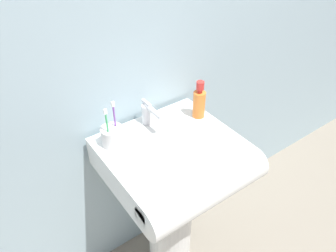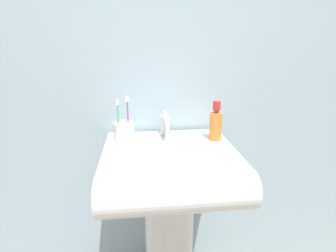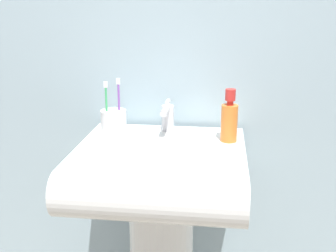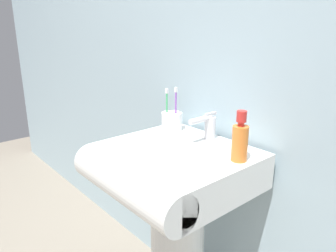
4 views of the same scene
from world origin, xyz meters
TOP-DOWN VIEW (x-y plane):
  - wall_back at (0.00, 0.26)m, footprint 5.00×0.05m
  - sink_basin at (0.00, -0.05)m, footprint 0.51×0.50m
  - faucet at (-0.00, 0.15)m, footprint 0.04×0.14m
  - toothbrush_cup at (-0.18, 0.13)m, footprint 0.09×0.09m
  - soap_bottle at (0.21, 0.08)m, footprint 0.05×0.05m

SIDE VIEW (x-z plane):
  - sink_basin at x=0.00m, z-range 0.71..0.84m
  - toothbrush_cup at x=-0.18m, z-range 0.78..0.97m
  - faucet at x=0.00m, z-range 0.84..0.94m
  - soap_bottle at x=0.21m, z-range 0.82..0.99m
  - wall_back at x=0.00m, z-range 0.00..2.40m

